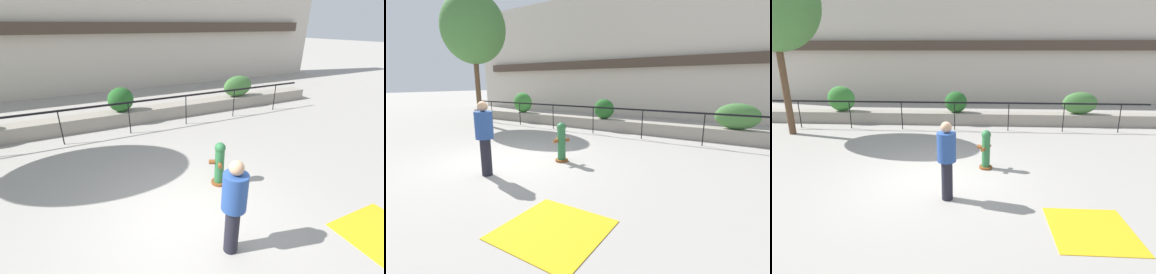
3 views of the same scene
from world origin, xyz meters
The scene contains 10 objects.
ground_plane centered at (0.00, 0.00, 0.00)m, with size 120.00×120.00×0.00m, color #9E9991.
building_facade centered at (0.00, 11.98, 3.99)m, with size 30.00×1.36×8.00m.
planter_wall_low centered at (0.00, 6.00, 0.25)m, with size 18.00×0.70×0.50m, color gray.
fence_railing_segment centered at (0.00, 4.90, 1.02)m, with size 15.00×0.05×1.15m.
hedge_bush_0 centered at (-5.12, 6.00, 1.05)m, with size 1.20×0.70×1.10m, color #387F33.
hedge_bush_1 centered at (-0.04, 6.00, 0.96)m, with size 0.96×0.70×0.91m, color #235B23.
hedge_bush_2 centered at (5.21, 6.00, 0.96)m, with size 1.45×0.56×0.93m, color #427538.
fire_hydrant centered at (1.21, 0.90, 0.55)m, with size 0.48×0.47×1.08m.
pedestrian centered at (0.37, -0.92, 0.99)m, with size 0.54×0.54×1.73m.
tactile_warning_pad centered at (3.10, -1.94, 0.01)m, with size 1.46×1.46×0.01m, color gold.
Camera 3 is at (1.09, -6.78, 3.13)m, focal length 28.00 mm.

